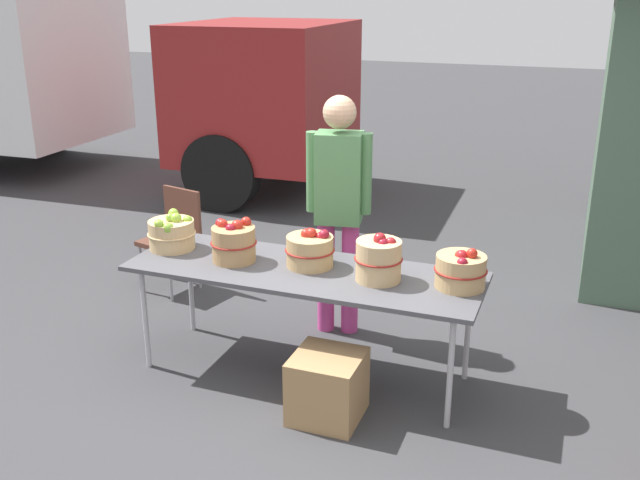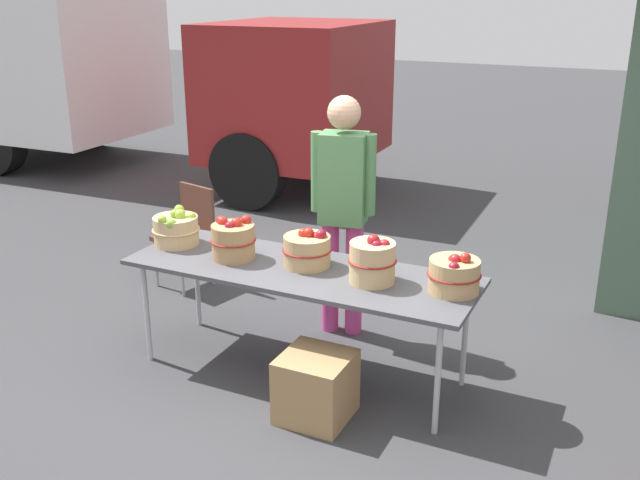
{
  "view_description": "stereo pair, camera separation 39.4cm",
  "coord_description": "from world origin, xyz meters",
  "px_view_note": "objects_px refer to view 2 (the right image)",
  "views": [
    {
      "loc": [
        1.62,
        -4.02,
        2.49
      ],
      "look_at": [
        0.0,
        0.3,
        0.85
      ],
      "focal_mm": 40.73,
      "sensor_mm": 36.0,
      "label": 1
    },
    {
      "loc": [
        1.99,
        -3.86,
        2.49
      ],
      "look_at": [
        0.0,
        0.3,
        0.85
      ],
      "focal_mm": 40.73,
      "sensor_mm": 36.0,
      "label": 2
    }
  ],
  "objects_px": {
    "apple_basket_red_0": "(233,240)",
    "folding_chair": "(189,228)",
    "box_truck": "(64,58)",
    "apple_basket_green_0": "(176,229)",
    "apple_basket_red_1": "(308,249)",
    "apple_basket_red_2": "(372,261)",
    "market_table": "(300,274)",
    "produce_crate": "(316,386)",
    "apple_basket_red_3": "(454,275)",
    "vendor_adult": "(343,198)"
  },
  "relations": [
    {
      "from": "apple_basket_red_3",
      "to": "box_truck",
      "type": "relative_size",
      "value": 0.04
    },
    {
      "from": "vendor_adult",
      "to": "apple_basket_red_1",
      "type": "bearing_deg",
      "value": 81.09
    },
    {
      "from": "folding_chair",
      "to": "produce_crate",
      "type": "xyz_separation_m",
      "value": [
        1.89,
        -1.4,
        -0.3
      ]
    },
    {
      "from": "market_table",
      "to": "apple_basket_green_0",
      "type": "relative_size",
      "value": 6.91
    },
    {
      "from": "market_table",
      "to": "apple_basket_red_2",
      "type": "height_order",
      "value": "apple_basket_red_2"
    },
    {
      "from": "apple_basket_red_0",
      "to": "apple_basket_red_3",
      "type": "height_order",
      "value": "apple_basket_red_0"
    },
    {
      "from": "apple_basket_red_3",
      "to": "folding_chair",
      "type": "height_order",
      "value": "apple_basket_red_3"
    },
    {
      "from": "folding_chair",
      "to": "produce_crate",
      "type": "relative_size",
      "value": 2.11
    },
    {
      "from": "apple_basket_red_1",
      "to": "vendor_adult",
      "type": "height_order",
      "value": "vendor_adult"
    },
    {
      "from": "apple_basket_green_0",
      "to": "apple_basket_red_2",
      "type": "bearing_deg",
      "value": -1.7
    },
    {
      "from": "apple_basket_green_0",
      "to": "market_table",
      "type": "bearing_deg",
      "value": -2.44
    },
    {
      "from": "produce_crate",
      "to": "apple_basket_red_3",
      "type": "bearing_deg",
      "value": 37.29
    },
    {
      "from": "folding_chair",
      "to": "apple_basket_red_3",
      "type": "bearing_deg",
      "value": -5.4
    },
    {
      "from": "box_truck",
      "to": "apple_basket_red_2",
      "type": "bearing_deg",
      "value": -34.1
    },
    {
      "from": "apple_basket_red_2",
      "to": "box_truck",
      "type": "height_order",
      "value": "box_truck"
    },
    {
      "from": "market_table",
      "to": "box_truck",
      "type": "distance_m",
      "value": 7.02
    },
    {
      "from": "apple_basket_red_1",
      "to": "folding_chair",
      "type": "height_order",
      "value": "apple_basket_red_1"
    },
    {
      "from": "apple_basket_red_3",
      "to": "produce_crate",
      "type": "relative_size",
      "value": 0.79
    },
    {
      "from": "apple_basket_red_1",
      "to": "apple_basket_red_2",
      "type": "relative_size",
      "value": 1.05
    },
    {
      "from": "market_table",
      "to": "vendor_adult",
      "type": "distance_m",
      "value": 0.76
    },
    {
      "from": "apple_basket_red_0",
      "to": "folding_chair",
      "type": "height_order",
      "value": "apple_basket_red_0"
    },
    {
      "from": "apple_basket_green_0",
      "to": "apple_basket_red_0",
      "type": "relative_size",
      "value": 1.09
    },
    {
      "from": "market_table",
      "to": "produce_crate",
      "type": "xyz_separation_m",
      "value": [
        0.33,
        -0.44,
        -0.51
      ]
    },
    {
      "from": "market_table",
      "to": "apple_basket_green_0",
      "type": "height_order",
      "value": "apple_basket_green_0"
    },
    {
      "from": "apple_basket_red_1",
      "to": "box_truck",
      "type": "height_order",
      "value": "box_truck"
    },
    {
      "from": "market_table",
      "to": "apple_basket_green_0",
      "type": "xyz_separation_m",
      "value": [
        -0.99,
        0.04,
        0.15
      ]
    },
    {
      "from": "apple_basket_green_0",
      "to": "apple_basket_red_0",
      "type": "height_order",
      "value": "apple_basket_red_0"
    },
    {
      "from": "apple_basket_green_0",
      "to": "apple_basket_red_3",
      "type": "xyz_separation_m",
      "value": [
        1.99,
        0.02,
        -0.0
      ]
    },
    {
      "from": "folding_chair",
      "to": "produce_crate",
      "type": "height_order",
      "value": "folding_chair"
    },
    {
      "from": "apple_basket_red_0",
      "to": "folding_chair",
      "type": "bearing_deg",
      "value": 137.6
    },
    {
      "from": "market_table",
      "to": "box_truck",
      "type": "xyz_separation_m",
      "value": [
        -5.72,
        3.98,
        0.78
      ]
    },
    {
      "from": "box_truck",
      "to": "produce_crate",
      "type": "relative_size",
      "value": 19.0
    },
    {
      "from": "box_truck",
      "to": "folding_chair",
      "type": "relative_size",
      "value": 9.01
    },
    {
      "from": "apple_basket_red_3",
      "to": "produce_crate",
      "type": "xyz_separation_m",
      "value": [
        -0.67,
        -0.51,
        -0.65
      ]
    },
    {
      "from": "vendor_adult",
      "to": "box_truck",
      "type": "relative_size",
      "value": 0.23
    },
    {
      "from": "market_table",
      "to": "apple_basket_green_0",
      "type": "distance_m",
      "value": 1.01
    },
    {
      "from": "market_table",
      "to": "apple_basket_red_1",
      "type": "xyz_separation_m",
      "value": [
        0.02,
        0.07,
        0.15
      ]
    },
    {
      "from": "apple_basket_red_1",
      "to": "apple_basket_red_3",
      "type": "bearing_deg",
      "value": -0.38
    },
    {
      "from": "vendor_adult",
      "to": "apple_basket_green_0",
      "type": "bearing_deg",
      "value": 21.92
    },
    {
      "from": "market_table",
      "to": "box_truck",
      "type": "height_order",
      "value": "box_truck"
    },
    {
      "from": "market_table",
      "to": "produce_crate",
      "type": "distance_m",
      "value": 0.75
    },
    {
      "from": "market_table",
      "to": "apple_basket_red_1",
      "type": "distance_m",
      "value": 0.17
    },
    {
      "from": "apple_basket_green_0",
      "to": "vendor_adult",
      "type": "bearing_deg",
      "value": 32.83
    },
    {
      "from": "apple_basket_red_2",
      "to": "produce_crate",
      "type": "bearing_deg",
      "value": -111.45
    },
    {
      "from": "apple_basket_red_0",
      "to": "box_truck",
      "type": "bearing_deg",
      "value": 142.63
    },
    {
      "from": "box_truck",
      "to": "folding_chair",
      "type": "xyz_separation_m",
      "value": [
        4.16,
        -3.02,
        -0.98
      ]
    },
    {
      "from": "box_truck",
      "to": "apple_basket_red_3",
      "type": "bearing_deg",
      "value": -31.71
    },
    {
      "from": "folding_chair",
      "to": "apple_basket_red_0",
      "type": "bearing_deg",
      "value": -28.47
    },
    {
      "from": "box_truck",
      "to": "produce_crate",
      "type": "distance_m",
      "value": 7.6
    },
    {
      "from": "apple_basket_red_2",
      "to": "apple_basket_red_3",
      "type": "distance_m",
      "value": 0.5
    }
  ]
}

